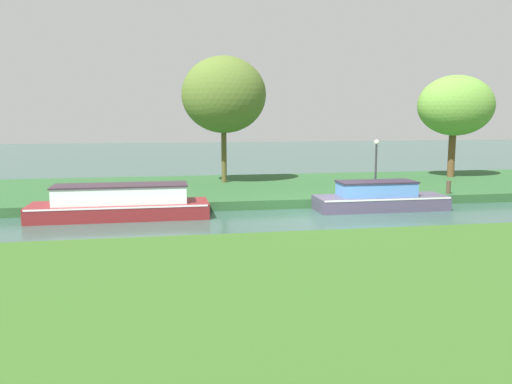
# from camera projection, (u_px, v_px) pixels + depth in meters

# --- Properties ---
(ground_plane) EXTENTS (120.00, 120.00, 0.00)m
(ground_plane) POSITION_uv_depth(u_px,v_px,m) (331.00, 217.00, 20.88)
(ground_plane) COLOR #32534A
(riverbank_far) EXTENTS (72.00, 10.00, 0.40)m
(riverbank_far) POSITION_uv_depth(u_px,v_px,m) (289.00, 188.00, 27.67)
(riverbank_far) COLOR #2A572C
(riverbank_far) RESTS_ON ground_plane
(riverbank_near) EXTENTS (72.00, 10.00, 0.40)m
(riverbank_near) POSITION_uv_depth(u_px,v_px,m) (455.00, 282.00, 12.08)
(riverbank_near) COLOR #325C20
(riverbank_near) RESTS_ON ground_plane
(slate_barge) EXTENTS (5.65, 1.74, 1.24)m
(slate_barge) POSITION_uv_depth(u_px,v_px,m) (379.00, 198.00, 22.42)
(slate_barge) COLOR #4C455C
(slate_barge) RESTS_ON ground_plane
(maroon_narrowboat) EXTENTS (6.86, 1.94, 1.34)m
(maroon_narrowboat) POSITION_uv_depth(u_px,v_px,m) (120.00, 204.00, 20.53)
(maroon_narrowboat) COLOR maroon
(maroon_narrowboat) RESTS_ON ground_plane
(willow_tree_left) EXTENTS (4.47, 3.66, 6.70)m
(willow_tree_left) POSITION_uv_depth(u_px,v_px,m) (224.00, 95.00, 27.65)
(willow_tree_left) COLOR brown
(willow_tree_left) RESTS_ON riverbank_far
(willow_tree_centre) EXTENTS (4.59, 3.26, 5.91)m
(willow_tree_centre) POSITION_uv_depth(u_px,v_px,m) (456.00, 106.00, 30.33)
(willow_tree_centre) COLOR brown
(willow_tree_centre) RESTS_ON riverbank_far
(lamp_post) EXTENTS (0.24, 0.24, 2.46)m
(lamp_post) POSITION_uv_depth(u_px,v_px,m) (376.00, 158.00, 24.99)
(lamp_post) COLOR #333338
(lamp_post) RESTS_ON riverbank_far
(mooring_post_near) EXTENTS (0.15, 0.15, 0.59)m
(mooring_post_near) POSITION_uv_depth(u_px,v_px,m) (360.00, 190.00, 23.55)
(mooring_post_near) COLOR brown
(mooring_post_near) RESTS_ON riverbank_far
(mooring_post_far) EXTENTS (0.20, 0.20, 0.61)m
(mooring_post_far) POSITION_uv_depth(u_px,v_px,m) (449.00, 187.00, 24.30)
(mooring_post_far) COLOR #4D3D2E
(mooring_post_far) RESTS_ON riverbank_far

